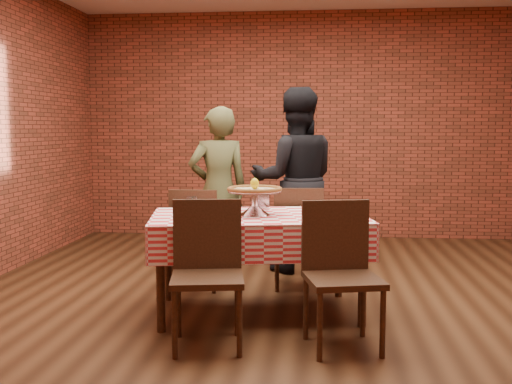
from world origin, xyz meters
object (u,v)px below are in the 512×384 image
pizza (255,190)px  diner_olive (218,190)px  chair_near_left (207,276)px  condiment_caddy (264,202)px  water_glass_left (198,210)px  diner_black (295,180)px  table (258,265)px  chair_far_left (197,238)px  chair_far_right (297,237)px  water_glass_right (192,205)px  pizza_stand (255,203)px  chair_near_right (343,277)px

pizza → diner_olive: (-0.49, 1.30, -0.14)m
chair_near_left → condiment_caddy: bearing=66.4°
water_glass_left → diner_black: bearing=69.0°
table → chair_far_left: 0.92m
diner_olive → chair_far_right: bearing=126.1°
chair_near_left → diner_olive: diner_olive is taller
pizza → water_glass_right: size_ratio=3.19×
diner_black → condiment_caddy: bearing=71.3°
condiment_caddy → chair_near_left: 1.16m
table → pizza_stand: size_ratio=3.82×
water_glass_right → chair_far_left: bearing=98.1°
condiment_caddy → water_glass_left: bearing=-133.1°
water_glass_right → chair_far_right: (0.78, 0.80, -0.37)m
pizza → diner_olive: bearing=110.7°
water_glass_left → chair_far_right: size_ratio=0.14×
pizza → chair_near_right: size_ratio=0.44×
table → chair_near_left: bearing=-108.4°
pizza_stand → chair_far_left: size_ratio=0.46×
chair_far_right → diner_black: bearing=-90.4°
chair_far_left → water_glass_left: bearing=101.3°
pizza → diner_black: bearing=80.0°
pizza → diner_black: size_ratio=0.23×
chair_near_right → table: bearing=117.5°
chair_far_right → diner_olive: size_ratio=0.56×
table → chair_far_right: bearing=71.3°
chair_near_left → chair_far_right: bearing=61.9°
table → chair_far_left: (-0.61, 0.69, 0.07)m
chair_near_left → diner_olive: bearing=87.7°
condiment_caddy → diner_black: (0.21, 1.12, 0.08)m
pizza_stand → diner_black: bearing=80.0°
chair_far_right → chair_near_left: bearing=66.8°
pizza_stand → chair_far_right: pizza_stand is taller
water_glass_right → chair_far_right: bearing=45.4°
condiment_caddy → diner_black: size_ratio=0.07×
pizza_stand → water_glass_left: bearing=-148.1°
chair_far_left → pizza: bearing=129.9°
pizza_stand → water_glass_right: (-0.48, 0.00, -0.03)m
water_glass_left → chair_far_left: 1.02m
water_glass_right → chair_near_right: 1.38m
table → water_glass_left: water_glass_left is taller
pizza_stand → chair_near_left: size_ratio=0.44×
table → chair_near_left: (-0.26, -0.77, 0.10)m
water_glass_right → diner_black: diner_black is taller
water_glass_right → chair_far_left: (-0.10, 0.68, -0.38)m
water_glass_right → condiment_caddy: bearing=29.9°
chair_far_left → table: bearing=131.0°
chair_near_left → diner_olive: size_ratio=0.58×
diner_olive → pizza: bearing=89.2°
pizza_stand → chair_near_right: bearing=-48.1°
diner_olive → chair_near_right: bearing=97.8°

